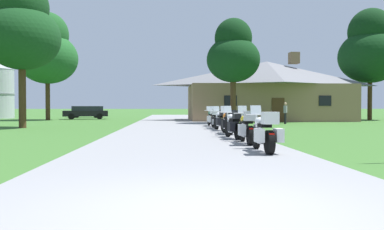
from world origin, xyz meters
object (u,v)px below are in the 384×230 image
motorcycle_green_farthest_in_row (212,118)px  motorcycle_yellow_second_in_row (247,128)px  motorcycle_white_third_in_row (235,125)px  motorcycle_black_sixth_in_row (215,119)px  bystander_gray_shirt_near_lodge (285,112)px  tree_left_near (22,29)px  motorcycle_white_nearest_to_camera (265,132)px  tree_left_far (47,51)px  tree_by_lodge_front (233,54)px  tree_right_of_lodge (370,49)px  motorcycle_white_fifth_in_row (221,120)px  parked_black_suv_far_left (86,112)px  motorcycle_orange_fourth_in_row (228,122)px  parked_black_sedan_far_left (86,112)px

motorcycle_green_farthest_in_row → motorcycle_yellow_second_in_row: bearing=-95.1°
motorcycle_white_third_in_row → motorcycle_black_sixth_in_row: bearing=82.2°
motorcycle_yellow_second_in_row → bystander_gray_shirt_near_lodge: 17.62m
bystander_gray_shirt_near_lodge → tree_left_near: bearing=-46.7°
motorcycle_white_nearest_to_camera → motorcycle_white_third_in_row: 4.65m
tree_left_far → tree_by_lodge_front: size_ratio=1.31×
motorcycle_green_farthest_in_row → bystander_gray_shirt_near_lodge: bystander_gray_shirt_near_lodge is taller
motorcycle_green_farthest_in_row → tree_right_of_lodge: tree_right_of_lodge is taller
motorcycle_white_fifth_in_row → parked_black_suv_far_left: parked_black_suv_far_left is taller
motorcycle_white_nearest_to_camera → motorcycle_green_farthest_in_row: bearing=88.4°
motorcycle_white_third_in_row → motorcycle_green_farthest_in_row: size_ratio=1.00×
motorcycle_white_third_in_row → tree_by_lodge_front: tree_by_lodge_front is taller
motorcycle_orange_fourth_in_row → tree_by_lodge_front: tree_by_lodge_front is taller
motorcycle_orange_fourth_in_row → tree_left_far: 27.12m
motorcycle_white_third_in_row → motorcycle_black_sixth_in_row: same height
motorcycle_orange_fourth_in_row → motorcycle_black_sixth_in_row: 4.97m
bystander_gray_shirt_near_lodge → tree_by_lodge_front: bearing=-68.5°
motorcycle_white_third_in_row → tree_left_near: size_ratio=0.23×
motorcycle_orange_fourth_in_row → tree_by_lodge_front: 13.35m
motorcycle_green_farthest_in_row → parked_black_suv_far_left: bearing=120.1°
motorcycle_black_sixth_in_row → motorcycle_white_nearest_to_camera: bearing=-89.5°
motorcycle_white_nearest_to_camera → tree_left_near: bearing=128.6°
bystander_gray_shirt_near_lodge → motorcycle_orange_fourth_in_row: bearing=0.6°
bystander_gray_shirt_near_lodge → parked_black_sedan_far_left: 26.50m
motorcycle_black_sixth_in_row → motorcycle_green_farthest_in_row: size_ratio=1.00×
tree_left_near → tree_left_far: 15.15m
motorcycle_white_third_in_row → parked_black_sedan_far_left: 35.08m
motorcycle_yellow_second_in_row → motorcycle_orange_fourth_in_row: size_ratio=1.00×
tree_by_lodge_front → parked_black_suv_far_left: 18.98m
motorcycle_black_sixth_in_row → tree_left_near: 13.17m
motorcycle_green_farthest_in_row → bystander_gray_shirt_near_lodge: size_ratio=1.25×
tree_left_far → motorcycle_green_farthest_in_row: bearing=-44.0°
motorcycle_yellow_second_in_row → motorcycle_black_sixth_in_row: bearing=90.9°
motorcycle_black_sixth_in_row → tree_left_near: (-11.78, 2.05, 5.52)m
motorcycle_white_fifth_in_row → motorcycle_green_farthest_in_row: size_ratio=1.00×
motorcycle_yellow_second_in_row → motorcycle_white_nearest_to_camera: bearing=-89.4°
tree_left_far → parked_black_sedan_far_left: 10.58m
motorcycle_white_third_in_row → motorcycle_orange_fourth_in_row: size_ratio=1.00×
motorcycle_white_nearest_to_camera → motorcycle_yellow_second_in_row: (0.02, 2.45, 0.00)m
tree_left_far → parked_black_sedan_far_left: tree_left_far is taller
motorcycle_white_nearest_to_camera → parked_black_suv_far_left: (-11.49, 31.54, 0.17)m
motorcycle_white_fifth_in_row → tree_right_of_lodge: bearing=38.1°
motorcycle_green_farthest_in_row → tree_left_far: bearing=131.5°
parked_black_sedan_far_left → bystander_gray_shirt_near_lodge: bearing=-135.4°
parked_black_sedan_far_left → parked_black_suv_far_left: bearing=-169.4°
bystander_gray_shirt_near_lodge → tree_left_far: 24.08m
motorcycle_green_farthest_in_row → parked_black_sedan_far_left: (-12.86, 22.69, 0.03)m
motorcycle_white_third_in_row → motorcycle_white_fifth_in_row: bearing=81.0°
motorcycle_white_nearest_to_camera → parked_black_sedan_far_left: motorcycle_white_nearest_to_camera is taller
motorcycle_white_nearest_to_camera → tree_left_near: tree_left_near is taller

